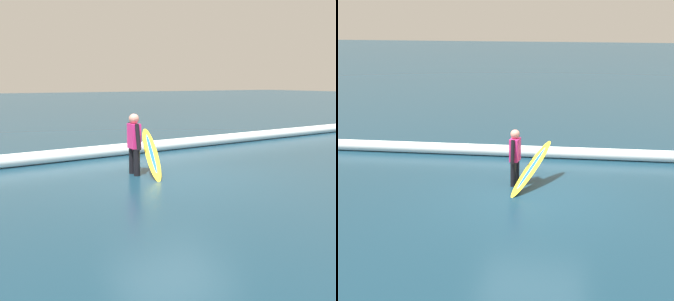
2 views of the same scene
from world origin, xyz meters
TOP-DOWN VIEW (x-y plane):
  - ground_plane at (0.00, 0.00)m, footprint 141.74×141.74m
  - surfer at (0.54, -0.70)m, footprint 0.23×0.58m
  - surfboard at (0.13, -0.67)m, footprint 0.90×1.87m
  - wave_crest_foreground at (-1.38, -3.26)m, footprint 25.59×2.07m

SIDE VIEW (x-z plane):
  - ground_plane at x=0.00m, z-range 0.00..0.00m
  - wave_crest_foreground at x=-1.38m, z-range 0.00..0.33m
  - surfboard at x=0.13m, z-range -0.01..0.92m
  - surfer at x=0.54m, z-range 0.07..1.42m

